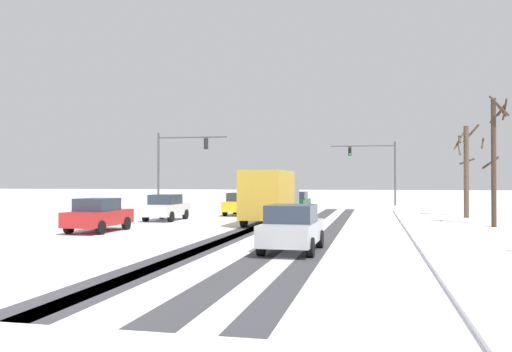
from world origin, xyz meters
The scene contains 15 objects.
wheel_track_left_lane centered at (1.43, 17.89, 0.00)m, with size 1.17×39.36×0.01m, color #424247.
wheel_track_right_lane centered at (5.74, 17.89, 0.00)m, with size 0.79×39.36×0.01m, color #424247.
wheel_track_center centered at (1.90, 17.89, 0.00)m, with size 1.00×39.36×0.01m, color #424247.
wheel_track_oncoming centered at (4.15, 17.89, 0.00)m, with size 0.99×39.36×0.01m, color #424247.
sidewalk_kerb_right centered at (11.28, 16.10, 0.06)m, with size 4.00×39.36×0.12m, color white.
traffic_signal_near_left centered at (-8.25, 31.86, 4.42)m, with size 5.97×0.52×6.50m.
traffic_signal_far_right centered at (8.06, 45.70, 4.46)m, with size 6.55×0.53×6.50m.
car_dark_green_lead centered at (1.71, 32.51, 0.82)m, with size 1.91×4.14×1.62m.
car_yellow_cab_second centered at (-1.61, 27.25, 0.82)m, with size 1.93×4.15×1.62m.
car_white_third centered at (-4.91, 21.24, 0.82)m, with size 1.85×4.11×1.62m.
car_red_fourth centered at (-5.22, 13.50, 0.82)m, with size 1.84×4.11×1.62m.
car_silver_fifth centered at (4.98, 8.33, 0.82)m, with size 1.90×4.13×1.62m.
box_truck_delivery centered at (2.02, 19.96, 1.63)m, with size 2.34×7.41×3.02m.
bare_tree_sidewalk_mid centered at (14.03, 20.53, 3.84)m, with size 1.45×1.44×6.93m.
bare_tree_sidewalk_far centered at (13.81, 28.02, 3.35)m, with size 1.73×1.42×6.30m.
Camera 1 is at (7.72, -9.74, 2.41)m, focal length 37.17 mm.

